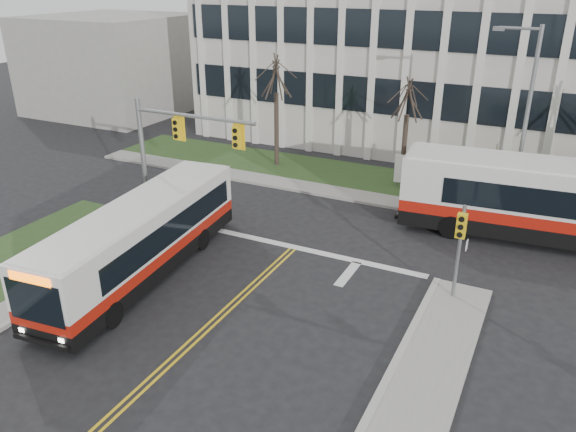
{
  "coord_description": "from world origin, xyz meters",
  "views": [
    {
      "loc": [
        9.73,
        -12.03,
        11.3
      ],
      "look_at": [
        0.21,
        7.1,
        2.0
      ],
      "focal_mm": 35.0,
      "sensor_mm": 36.0,
      "label": 1
    }
  ],
  "objects_px": {
    "streetlight": "(523,114)",
    "bus_main": "(141,240)",
    "bus_cross": "(556,205)",
    "newspaper_box_blue": "(41,270)",
    "directory_sign": "(408,170)",
    "newspaper_box_red": "(31,262)"
  },
  "relations": [
    {
      "from": "directory_sign",
      "to": "newspaper_box_blue",
      "type": "distance_m",
      "value": 19.37
    },
    {
      "from": "bus_cross",
      "to": "newspaper_box_blue",
      "type": "bearing_deg",
      "value": -59.19
    },
    {
      "from": "bus_cross",
      "to": "newspaper_box_blue",
      "type": "distance_m",
      "value": 22.11
    },
    {
      "from": "directory_sign",
      "to": "bus_main",
      "type": "distance_m",
      "value": 15.77
    },
    {
      "from": "streetlight",
      "to": "newspaper_box_blue",
      "type": "bearing_deg",
      "value": -136.23
    },
    {
      "from": "directory_sign",
      "to": "bus_cross",
      "type": "bearing_deg",
      "value": -24.62
    },
    {
      "from": "streetlight",
      "to": "directory_sign",
      "type": "height_order",
      "value": "streetlight"
    },
    {
      "from": "directory_sign",
      "to": "newspaper_box_blue",
      "type": "xyz_separation_m",
      "value": [
        -10.25,
        -16.42,
        -0.7
      ]
    },
    {
      "from": "newspaper_box_blue",
      "to": "streetlight",
      "type": "bearing_deg",
      "value": 43.43
    },
    {
      "from": "bus_main",
      "to": "newspaper_box_red",
      "type": "relative_size",
      "value": 11.83
    },
    {
      "from": "streetlight",
      "to": "newspaper_box_red",
      "type": "height_order",
      "value": "streetlight"
    },
    {
      "from": "streetlight",
      "to": "bus_main",
      "type": "height_order",
      "value": "streetlight"
    },
    {
      "from": "streetlight",
      "to": "bus_main",
      "type": "bearing_deg",
      "value": -134.12
    },
    {
      "from": "bus_cross",
      "to": "newspaper_box_blue",
      "type": "height_order",
      "value": "bus_cross"
    },
    {
      "from": "bus_main",
      "to": "bus_cross",
      "type": "height_order",
      "value": "bus_cross"
    },
    {
      "from": "directory_sign",
      "to": "bus_main",
      "type": "xyz_separation_m",
      "value": [
        -6.94,
        -14.16,
        0.33
      ]
    },
    {
      "from": "streetlight",
      "to": "bus_main",
      "type": "relative_size",
      "value": 0.82
    },
    {
      "from": "directory_sign",
      "to": "newspaper_box_blue",
      "type": "relative_size",
      "value": 2.11
    },
    {
      "from": "directory_sign",
      "to": "bus_main",
      "type": "height_order",
      "value": "bus_main"
    },
    {
      "from": "streetlight",
      "to": "directory_sign",
      "type": "bearing_deg",
      "value": 166.77
    },
    {
      "from": "bus_main",
      "to": "newspaper_box_blue",
      "type": "relative_size",
      "value": 11.83
    },
    {
      "from": "streetlight",
      "to": "newspaper_box_red",
      "type": "bearing_deg",
      "value": -138.4
    }
  ]
}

